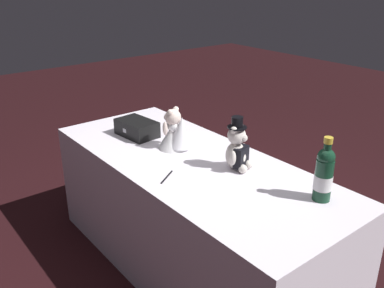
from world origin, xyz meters
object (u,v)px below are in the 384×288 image
(signing_pen, at_px, (167,177))
(champagne_bottle, at_px, (324,174))
(teddy_bear_groom, at_px, (238,149))
(teddy_bear_bride, at_px, (176,132))
(gift_case_black, at_px, (137,128))

(signing_pen, bearing_deg, champagne_bottle, 34.31)
(teddy_bear_groom, bearing_deg, teddy_bear_bride, -168.12)
(signing_pen, xyz_separation_m, gift_case_black, (-0.60, 0.19, 0.05))
(teddy_bear_bride, relative_size, champagne_bottle, 0.80)
(signing_pen, distance_m, gift_case_black, 0.63)
(signing_pen, height_order, gift_case_black, gift_case_black)
(teddy_bear_bride, xyz_separation_m, gift_case_black, (-0.32, -0.07, -0.05))
(teddy_bear_groom, distance_m, champagne_bottle, 0.49)
(champagne_bottle, height_order, signing_pen, champagne_bottle)
(teddy_bear_bride, bearing_deg, gift_case_black, -167.82)
(gift_case_black, bearing_deg, signing_pen, -17.76)
(teddy_bear_bride, distance_m, gift_case_black, 0.33)
(teddy_bear_bride, relative_size, signing_pen, 1.89)
(teddy_bear_groom, xyz_separation_m, teddy_bear_bride, (-0.43, -0.09, -0.01))
(teddy_bear_groom, bearing_deg, signing_pen, -112.77)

